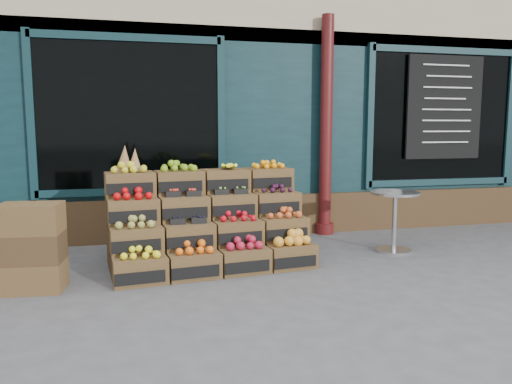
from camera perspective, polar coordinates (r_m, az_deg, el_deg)
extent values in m
plane|color=#4C4C4F|center=(5.38, 3.92, -9.90)|extent=(60.00, 60.00, 0.00)
cube|color=#0D272C|center=(10.24, -5.10, 11.92)|extent=(12.00, 6.00, 4.80)
cube|color=#0D272C|center=(7.31, -1.42, 6.66)|extent=(12.00, 0.12, 3.00)
cube|color=#422D1A|center=(7.36, -1.27, -2.73)|extent=(12.00, 0.18, 0.60)
cube|color=black|center=(7.07, -14.21, 8.43)|extent=(2.40, 0.06, 2.00)
cube|color=black|center=(8.54, 20.38, 8.00)|extent=(2.40, 0.06, 2.00)
cylinder|color=#4A1111|center=(7.47, 8.01, 7.38)|extent=(0.18, 0.18, 3.20)
cube|color=black|center=(8.47, 20.73, 9.01)|extent=(1.30, 0.04, 1.60)
cube|color=brown|center=(5.35, -13.14, -8.66)|extent=(0.58, 0.43, 0.27)
cube|color=black|center=(5.17, -12.85, -9.56)|extent=(0.50, 0.07, 0.12)
cube|color=yellow|center=(5.31, -13.20, -6.79)|extent=(0.46, 0.33, 0.09)
cube|color=brown|center=(5.44, -7.16, -8.25)|extent=(0.58, 0.43, 0.27)
cube|color=black|center=(5.26, -6.65, -9.10)|extent=(0.50, 0.07, 0.12)
cube|color=#E75D11|center=(5.40, -7.19, -6.36)|extent=(0.46, 0.33, 0.10)
cube|color=brown|center=(5.59, -1.44, -7.76)|extent=(0.58, 0.43, 0.27)
cube|color=black|center=(5.42, -0.75, -8.57)|extent=(0.50, 0.07, 0.12)
cube|color=#A41731|center=(5.54, -1.45, -5.89)|extent=(0.46, 0.33, 0.10)
cube|color=brown|center=(5.79, 3.91, -7.24)|extent=(0.58, 0.43, 0.27)
cube|color=black|center=(5.62, 4.75, -7.99)|extent=(0.50, 0.07, 0.12)
cube|color=orange|center=(5.74, 3.93, -5.31)|extent=(0.46, 0.33, 0.13)
cube|color=brown|center=(5.51, -13.52, -5.29)|extent=(0.58, 0.43, 0.27)
cube|color=black|center=(5.32, -13.26, -6.04)|extent=(0.50, 0.07, 0.12)
cube|color=olive|center=(5.47, -13.58, -3.43)|extent=(0.46, 0.33, 0.09)
cube|color=brown|center=(5.60, -7.73, -4.94)|extent=(0.58, 0.43, 0.27)
cube|color=black|center=(5.41, -7.27, -5.66)|extent=(0.50, 0.07, 0.12)
cube|color=black|center=(5.57, -7.76, -3.41)|extent=(0.46, 0.33, 0.03)
cube|color=brown|center=(5.74, -2.19, -4.56)|extent=(0.58, 0.43, 0.27)
cube|color=black|center=(5.56, -1.55, -5.25)|extent=(0.50, 0.07, 0.12)
cube|color=red|center=(5.71, -2.20, -2.83)|extent=(0.46, 0.33, 0.08)
cube|color=brown|center=(5.93, 3.03, -4.17)|extent=(0.58, 0.43, 0.27)
cube|color=black|center=(5.76, 3.82, -4.81)|extent=(0.50, 0.07, 0.12)
cube|color=#C04F22|center=(5.90, 3.04, -2.46)|extent=(0.46, 0.33, 0.09)
cube|color=brown|center=(5.68, -13.87, -2.11)|extent=(0.58, 0.43, 0.27)
cube|color=black|center=(5.49, -13.63, -2.72)|extent=(0.50, 0.07, 0.12)
cube|color=#C2070A|center=(5.65, -13.93, -0.29)|extent=(0.46, 0.33, 0.09)
cube|color=brown|center=(5.77, -8.27, -1.82)|extent=(0.58, 0.43, 0.27)
cube|color=black|center=(5.58, -7.84, -2.42)|extent=(0.50, 0.07, 0.12)
cube|color=red|center=(5.74, -8.30, -0.30)|extent=(0.46, 0.33, 0.04)
cube|color=brown|center=(5.91, -2.89, -1.53)|extent=(0.58, 0.43, 0.27)
cube|color=black|center=(5.72, -2.29, -2.10)|extent=(0.50, 0.07, 0.12)
cube|color=#80B33F|center=(5.88, -2.90, -0.07)|extent=(0.46, 0.33, 0.03)
cube|color=brown|center=(6.09, 2.20, -1.25)|extent=(0.58, 0.43, 0.27)
cube|color=black|center=(5.92, 2.94, -1.79)|extent=(0.50, 0.07, 0.12)
cube|color=black|center=(6.07, 2.21, 0.35)|extent=(0.46, 0.33, 0.07)
cube|color=brown|center=(5.87, -14.20, 0.87)|extent=(0.58, 0.43, 0.27)
cube|color=black|center=(5.67, -13.98, 0.38)|extent=(0.50, 0.07, 0.12)
cube|color=gold|center=(5.85, -14.26, 2.65)|extent=(0.46, 0.33, 0.09)
cube|color=brown|center=(5.95, -8.78, 1.11)|extent=(0.58, 0.43, 0.27)
cube|color=black|center=(5.76, -8.38, 0.63)|extent=(0.50, 0.07, 0.12)
cube|color=#709A18|center=(5.94, -8.81, 2.86)|extent=(0.46, 0.33, 0.09)
cube|color=brown|center=(6.09, -3.55, 1.32)|extent=(0.58, 0.43, 0.27)
cube|color=black|center=(5.90, -2.99, 0.86)|extent=(0.50, 0.07, 0.12)
cube|color=yellow|center=(6.07, -3.56, 2.99)|extent=(0.46, 0.33, 0.08)
cube|color=brown|center=(6.27, 1.41, 1.52)|extent=(0.58, 0.43, 0.27)
cube|color=black|center=(6.09, 2.11, 1.07)|extent=(0.50, 0.07, 0.12)
cube|color=orange|center=(6.26, 1.42, 3.09)|extent=(0.46, 0.33, 0.07)
cube|color=#422D1A|center=(5.73, -4.90, -7.42)|extent=(2.27, 0.61, 0.27)
cube|color=#422D1A|center=(5.91, -5.50, -5.60)|extent=(2.27, 0.61, 0.55)
cube|color=#422D1A|center=(6.10, -6.06, -3.88)|extent=(2.27, 0.61, 0.82)
cone|color=olive|center=(5.85, -14.81, 3.72)|extent=(0.19, 0.19, 0.31)
cone|color=olive|center=(5.89, -13.67, 3.57)|extent=(0.17, 0.17, 0.27)
cube|color=brown|center=(5.44, -24.05, -8.76)|extent=(0.62, 0.46, 0.29)
cube|color=#422D1A|center=(5.37, -24.22, -5.80)|extent=(0.62, 0.46, 0.29)
cube|color=brown|center=(5.32, -24.38, -2.76)|extent=(0.62, 0.46, 0.29)
cylinder|color=#B0B3B7|center=(6.74, 15.41, -6.44)|extent=(0.46, 0.46, 0.03)
cylinder|color=#B0B3B7|center=(6.66, 15.52, -3.37)|extent=(0.06, 0.06, 0.75)
cylinder|color=#B0B3B7|center=(6.60, 15.64, -0.11)|extent=(0.62, 0.62, 0.03)
imported|color=#1A5B1E|center=(7.63, -12.23, 2.33)|extent=(0.80, 0.65, 1.88)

